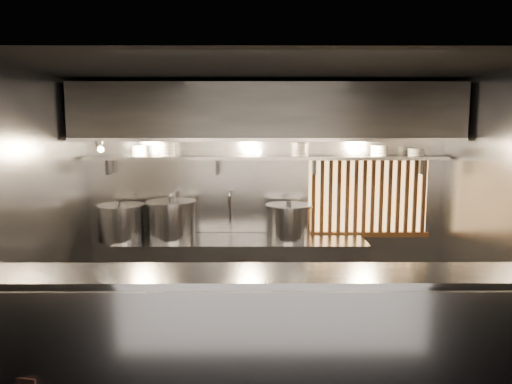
{
  "coord_description": "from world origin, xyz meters",
  "views": [
    {
      "loc": [
        -0.15,
        -4.79,
        2.32
      ],
      "look_at": [
        -0.13,
        0.55,
        1.56
      ],
      "focal_mm": 35.0,
      "sensor_mm": 36.0,
      "label": 1
    }
  ],
  "objects_px": {
    "heat_lamp": "(99,144)",
    "stock_pot_left": "(121,222)",
    "stock_pot_mid": "(171,220)",
    "stock_pot_right": "(289,222)",
    "pendant_bulb": "(258,152)"
  },
  "relations": [
    {
      "from": "stock_pot_left",
      "to": "heat_lamp",
      "type": "bearing_deg",
      "value": -118.45
    },
    {
      "from": "pendant_bulb",
      "to": "heat_lamp",
      "type": "bearing_deg",
      "value": -169.0
    },
    {
      "from": "heat_lamp",
      "to": "stock_pot_right",
      "type": "xyz_separation_m",
      "value": [
        2.17,
        0.29,
        -0.95
      ]
    },
    {
      "from": "heat_lamp",
      "to": "stock_pot_left",
      "type": "bearing_deg",
      "value": 61.55
    },
    {
      "from": "heat_lamp",
      "to": "stock_pot_right",
      "type": "bearing_deg",
      "value": 7.67
    },
    {
      "from": "pendant_bulb",
      "to": "stock_pot_left",
      "type": "relative_size",
      "value": 0.26
    },
    {
      "from": "stock_pot_left",
      "to": "stock_pot_right",
      "type": "relative_size",
      "value": 1.02
    },
    {
      "from": "heat_lamp",
      "to": "stock_pot_left",
      "type": "distance_m",
      "value": 1.0
    },
    {
      "from": "stock_pot_left",
      "to": "stock_pot_mid",
      "type": "bearing_deg",
      "value": 5.25
    },
    {
      "from": "stock_pot_mid",
      "to": "stock_pot_right",
      "type": "bearing_deg",
      "value": -1.42
    },
    {
      "from": "stock_pot_left",
      "to": "stock_pot_right",
      "type": "distance_m",
      "value": 2.02
    },
    {
      "from": "heat_lamp",
      "to": "stock_pot_left",
      "type": "height_order",
      "value": "heat_lamp"
    },
    {
      "from": "heat_lamp",
      "to": "stock_pot_right",
      "type": "relative_size",
      "value": 0.49
    },
    {
      "from": "stock_pot_mid",
      "to": "stock_pot_right",
      "type": "distance_m",
      "value": 1.43
    },
    {
      "from": "stock_pot_mid",
      "to": "stock_pot_right",
      "type": "xyz_separation_m",
      "value": [
        1.43,
        -0.04,
        -0.02
      ]
    }
  ]
}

